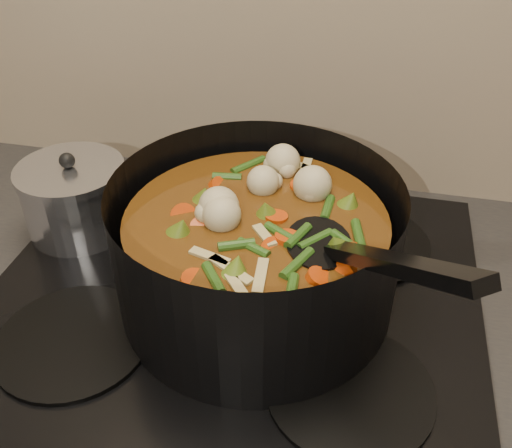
# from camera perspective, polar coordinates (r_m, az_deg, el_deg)

# --- Properties ---
(stovetop) EXTENTS (0.62, 0.54, 0.03)m
(stovetop) POSITION_cam_1_polar(r_m,az_deg,el_deg) (0.75, -2.17, -6.89)
(stovetop) COLOR black
(stovetop) RESTS_ON counter
(stockpot) EXTENTS (0.44, 0.44, 0.25)m
(stockpot) POSITION_cam_1_polar(r_m,az_deg,el_deg) (0.68, 0.05, -2.75)
(stockpot) COLOR black
(stockpot) RESTS_ON stovetop
(saucepan) EXTENTS (0.15, 0.15, 0.12)m
(saucepan) POSITION_cam_1_polar(r_m,az_deg,el_deg) (0.86, -17.62, 2.51)
(saucepan) COLOR silver
(saucepan) RESTS_ON stovetop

